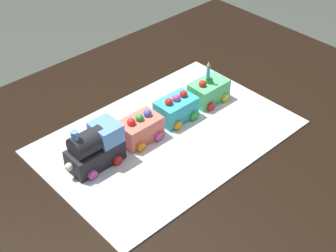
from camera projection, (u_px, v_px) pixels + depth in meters
The scene contains 7 objects.
dining_table at pixel (171, 176), 1.23m from camera, with size 1.40×1.00×0.74m.
cake_board at pixel (168, 136), 1.18m from camera, with size 0.60×0.40×0.00m, color silver.
cake_locomotive at pixel (95, 147), 1.07m from camera, with size 0.14×0.08×0.12m.
cake_car_hopper_coral at pixel (140, 129), 1.15m from camera, with size 0.10×0.08×0.07m.
cake_car_flatbed_turquoise at pixel (176, 109), 1.22m from camera, with size 0.10×0.08×0.07m.
cake_car_tanker_mint_green at pixel (208, 91), 1.28m from camera, with size 0.10×0.08×0.07m.
birthday_candle at pixel (208, 70), 1.23m from camera, with size 0.01×0.01×0.05m.
Camera 1 is at (-0.61, -0.65, 1.49)m, focal length 52.08 mm.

